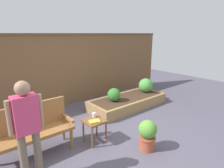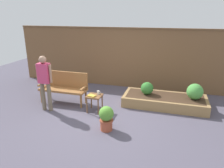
{
  "view_description": "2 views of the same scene",
  "coord_description": "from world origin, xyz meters",
  "px_view_note": "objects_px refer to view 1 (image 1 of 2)",
  "views": [
    {
      "loc": [
        -2.22,
        -2.61,
        2.15
      ],
      "look_at": [
        0.64,
        0.88,
        0.93
      ],
      "focal_mm": 30.05,
      "sensor_mm": 36.0,
      "label": 1
    },
    {
      "loc": [
        1.66,
        -4.75,
        2.61
      ],
      "look_at": [
        0.07,
        0.63,
        0.73
      ],
      "focal_mm": 33.7,
      "sensor_mm": 36.0,
      "label": 2
    }
  ],
  "objects_px": {
    "garden_bench": "(29,127)",
    "shrub_near_bench": "(114,95)",
    "cup_on_table": "(94,115)",
    "potted_boxwood": "(147,134)",
    "shrub_far_corner": "(146,85)",
    "person_by_bench": "(27,125)",
    "side_table": "(94,124)",
    "book_on_table": "(95,121)"
  },
  "relations": [
    {
      "from": "cup_on_table",
      "to": "book_on_table",
      "type": "relative_size",
      "value": 0.53
    },
    {
      "from": "book_on_table",
      "to": "shrub_near_bench",
      "type": "distance_m",
      "value": 1.72
    },
    {
      "from": "garden_bench",
      "to": "shrub_far_corner",
      "type": "relative_size",
      "value": 3.19
    },
    {
      "from": "garden_bench",
      "to": "book_on_table",
      "type": "xyz_separation_m",
      "value": [
        1.08,
        -0.46,
        -0.05
      ]
    },
    {
      "from": "cup_on_table",
      "to": "person_by_bench",
      "type": "relative_size",
      "value": 0.07
    },
    {
      "from": "cup_on_table",
      "to": "shrub_near_bench",
      "type": "height_order",
      "value": "shrub_near_bench"
    },
    {
      "from": "potted_boxwood",
      "to": "shrub_far_corner",
      "type": "height_order",
      "value": "shrub_far_corner"
    },
    {
      "from": "potted_boxwood",
      "to": "person_by_bench",
      "type": "bearing_deg",
      "value": 164.29
    },
    {
      "from": "cup_on_table",
      "to": "person_by_bench",
      "type": "xyz_separation_m",
      "value": [
        -1.39,
        -0.42,
        0.4
      ]
    },
    {
      "from": "person_by_bench",
      "to": "side_table",
      "type": "bearing_deg",
      "value": 13.22
    },
    {
      "from": "side_table",
      "to": "cup_on_table",
      "type": "relative_size",
      "value": 4.31
    },
    {
      "from": "garden_bench",
      "to": "side_table",
      "type": "height_order",
      "value": "garden_bench"
    },
    {
      "from": "potted_boxwood",
      "to": "cup_on_table",
      "type": "bearing_deg",
      "value": 119.35
    },
    {
      "from": "shrub_far_corner",
      "to": "potted_boxwood",
      "type": "bearing_deg",
      "value": -138.32
    },
    {
      "from": "cup_on_table",
      "to": "potted_boxwood",
      "type": "bearing_deg",
      "value": -60.65
    },
    {
      "from": "side_table",
      "to": "potted_boxwood",
      "type": "bearing_deg",
      "value": -54.03
    },
    {
      "from": "book_on_table",
      "to": "potted_boxwood",
      "type": "distance_m",
      "value": 1.04
    },
    {
      "from": "potted_boxwood",
      "to": "shrub_near_bench",
      "type": "bearing_deg",
      "value": 69.01
    },
    {
      "from": "cup_on_table",
      "to": "shrub_far_corner",
      "type": "relative_size",
      "value": 0.25
    },
    {
      "from": "side_table",
      "to": "shrub_near_bench",
      "type": "height_order",
      "value": "shrub_near_bench"
    },
    {
      "from": "side_table",
      "to": "book_on_table",
      "type": "xyz_separation_m",
      "value": [
        -0.05,
        -0.08,
        0.1
      ]
    },
    {
      "from": "person_by_bench",
      "to": "shrub_far_corner",
      "type": "bearing_deg",
      "value": 17.73
    },
    {
      "from": "cup_on_table",
      "to": "shrub_far_corner",
      "type": "distance_m",
      "value": 2.72
    },
    {
      "from": "book_on_table",
      "to": "side_table",
      "type": "bearing_deg",
      "value": 76.26
    },
    {
      "from": "garden_bench",
      "to": "book_on_table",
      "type": "relative_size",
      "value": 6.83
    },
    {
      "from": "garden_bench",
      "to": "shrub_near_bench",
      "type": "bearing_deg",
      "value": 13.32
    },
    {
      "from": "shrub_near_bench",
      "to": "shrub_far_corner",
      "type": "height_order",
      "value": "shrub_far_corner"
    },
    {
      "from": "potted_boxwood",
      "to": "shrub_far_corner",
      "type": "relative_size",
      "value": 1.32
    },
    {
      "from": "garden_bench",
      "to": "shrub_near_bench",
      "type": "distance_m",
      "value": 2.51
    },
    {
      "from": "potted_boxwood",
      "to": "shrub_far_corner",
      "type": "xyz_separation_m",
      "value": [
        2.04,
        1.82,
        0.2
      ]
    },
    {
      "from": "cup_on_table",
      "to": "potted_boxwood",
      "type": "xyz_separation_m",
      "value": [
        0.54,
        -0.97,
        -0.21
      ]
    },
    {
      "from": "side_table",
      "to": "potted_boxwood",
      "type": "relative_size",
      "value": 0.81
    },
    {
      "from": "shrub_far_corner",
      "to": "person_by_bench",
      "type": "xyz_separation_m",
      "value": [
        -3.97,
        -1.27,
        0.41
      ]
    },
    {
      "from": "person_by_bench",
      "to": "cup_on_table",
      "type": "bearing_deg",
      "value": 16.97
    },
    {
      "from": "garden_bench",
      "to": "person_by_bench",
      "type": "distance_m",
      "value": 0.82
    },
    {
      "from": "shrub_far_corner",
      "to": "person_by_bench",
      "type": "height_order",
      "value": "person_by_bench"
    },
    {
      "from": "garden_bench",
      "to": "cup_on_table",
      "type": "bearing_deg",
      "value": -12.6
    },
    {
      "from": "book_on_table",
      "to": "person_by_bench",
      "type": "distance_m",
      "value": 1.36
    },
    {
      "from": "garden_bench",
      "to": "potted_boxwood",
      "type": "bearing_deg",
      "value": -35.34
    },
    {
      "from": "book_on_table",
      "to": "shrub_near_bench",
      "type": "xyz_separation_m",
      "value": [
        1.36,
        1.04,
        -0.01
      ]
    },
    {
      "from": "side_table",
      "to": "potted_boxwood",
      "type": "height_order",
      "value": "potted_boxwood"
    },
    {
      "from": "book_on_table",
      "to": "shrub_near_bench",
      "type": "relative_size",
      "value": 0.56
    }
  ]
}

